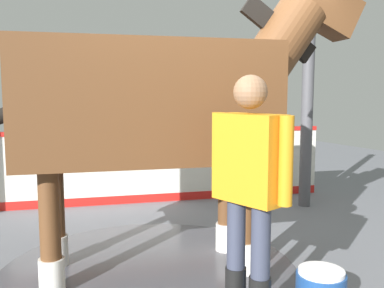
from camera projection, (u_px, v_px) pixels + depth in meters
name	position (u px, v px, depth m)	size (l,w,h in m)	color
ground_plane	(195.00, 268.00, 3.84)	(16.00, 16.00, 0.02)	slate
wet_patch	(149.00, 268.00, 3.80)	(2.64, 2.64, 0.00)	#4C4C54
barrier_wall	(126.00, 170.00, 6.02)	(5.82, 1.14, 1.06)	silver
roof_post_near	(307.00, 107.00, 5.78)	(0.16, 0.16, 2.76)	#4C4C51
horse	(161.00, 103.00, 3.65)	(3.48, 1.35, 2.61)	brown
handler	(249.00, 182.00, 2.84)	(0.36, 0.65, 1.68)	black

